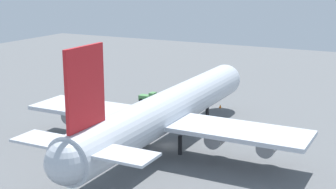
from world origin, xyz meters
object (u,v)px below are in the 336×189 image
cargo_airplane (168,110)px  cargo_loader (193,93)px  catering_truck (148,98)px  safety_cone_nose (220,106)px

cargo_airplane → cargo_loader: bearing=17.3°
cargo_airplane → catering_truck: (24.21, 17.54, -5.27)m
cargo_loader → catering_truck: (-9.07, 7.20, 0.04)m
catering_truck → safety_cone_nose: catering_truck is taller
cargo_airplane → catering_truck: 30.36m
cargo_airplane → safety_cone_nose: size_ratio=74.03×
catering_truck → safety_cone_nose: 16.90m
catering_truck → safety_cone_nose: (3.18, -16.58, -0.78)m
cargo_loader → safety_cone_nose: cargo_loader is taller
cargo_airplane → cargo_loader: size_ratio=13.80×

